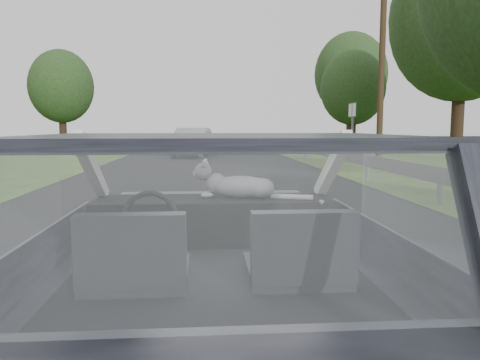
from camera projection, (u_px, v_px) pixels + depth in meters
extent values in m
cube|color=black|center=(217.00, 265.00, 2.58)|extent=(1.80, 4.00, 1.45)
cube|color=black|center=(214.00, 220.00, 3.18)|extent=(1.58, 0.45, 0.30)
cube|color=black|center=(135.00, 253.00, 2.24)|extent=(0.50, 0.72, 0.42)
cube|color=black|center=(299.00, 249.00, 2.30)|extent=(0.50, 0.72, 0.42)
torus|color=black|center=(150.00, 219.00, 2.85)|extent=(0.36, 0.36, 0.04)
ellipsoid|color=#92929A|center=(241.00, 185.00, 3.16)|extent=(0.61, 0.31, 0.26)
cube|color=gray|center=(364.00, 160.00, 12.83)|extent=(0.05, 90.00, 0.32)
imported|color=#A6A7A9|center=(192.00, 142.00, 23.26)|extent=(2.44, 4.59, 1.43)
cube|color=#09410F|center=(352.00, 133.00, 19.27)|extent=(0.10, 0.99, 2.46)
cylinder|color=#3D2918|center=(382.00, 67.00, 19.99)|extent=(0.30, 0.30, 8.08)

